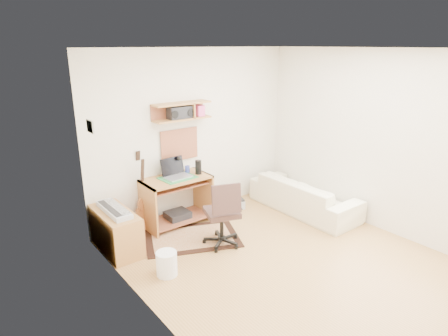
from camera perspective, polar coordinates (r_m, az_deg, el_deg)
floor at (r=5.17m, az=8.68°, el=-13.24°), size 3.60×4.00×0.01m
ceiling at (r=4.44m, az=10.32°, el=17.05°), size 3.60×4.00×0.01m
back_wall at (r=6.13m, az=-4.36°, el=5.11°), size 3.60×0.01×2.60m
left_wall at (r=3.60m, az=-10.78°, el=-4.45°), size 0.01×4.00×2.60m
right_wall at (r=6.04m, az=21.29°, el=3.76°), size 0.01×4.00×2.60m
wall_shelf at (r=5.78m, az=-6.24°, el=8.34°), size 0.90×0.25×0.26m
cork_board at (r=5.98m, az=-6.60°, el=3.45°), size 0.64×0.03×0.49m
wall_photo at (r=4.83m, az=-19.12°, el=5.81°), size 0.02×0.20×0.15m
desk at (r=5.91m, az=-6.95°, el=-4.87°), size 1.00×0.55×0.75m
laptop at (r=5.72m, az=-6.91°, el=-0.08°), size 0.41×0.41×0.29m
speaker at (r=5.89m, az=-3.81°, el=0.13°), size 0.10×0.10×0.21m
desk_lamp at (r=5.93m, az=-6.49°, el=0.53°), size 0.09×0.09×0.28m
pencil_cup at (r=5.97m, az=-5.42°, el=-0.19°), size 0.08×0.08×0.11m
boombox at (r=5.76m, az=-6.52°, el=8.09°), size 0.37×0.17×0.19m
rug at (r=5.62m, az=-4.74°, el=-10.19°), size 1.54×1.31×0.02m
task_chair at (r=5.25m, az=-0.34°, el=-6.55°), size 0.62×0.62×0.95m
cabinet at (r=5.40m, az=-15.64°, el=-8.91°), size 0.40×0.90×0.55m
music_keyboard at (r=5.27m, az=-15.91°, el=-5.93°), size 0.22×0.71×0.06m
guitar at (r=5.74m, az=-11.69°, el=-3.44°), size 0.32×0.21×1.19m
waste_basket at (r=4.79m, az=-8.44°, el=-13.77°), size 0.33×0.33×0.30m
printer at (r=6.56m, az=0.95°, el=-5.12°), size 0.50×0.44×0.16m
sofa at (r=6.47m, az=11.73°, el=-3.16°), size 0.55×1.87×0.73m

